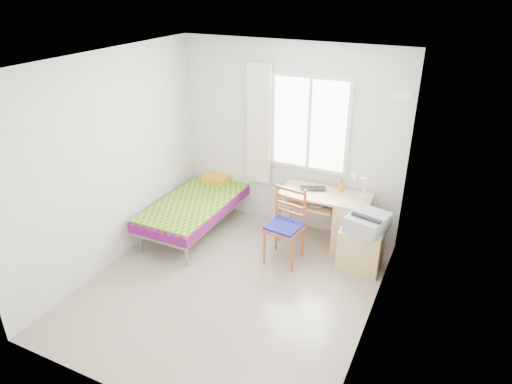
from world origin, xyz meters
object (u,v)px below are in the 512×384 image
Objects in this scene: desk at (346,221)px; bed at (200,202)px; printer at (368,222)px; chair at (287,222)px; cabinet at (361,248)px.

bed is at bearing -171.82° from desk.
printer is (2.37, -0.02, 0.26)m from bed.
chair is 0.99m from printer.
cabinet is at bearing -52.68° from desk.
printer is (0.96, 0.21, 0.12)m from chair.
bed is 3.45× the size of cabinet.
cabinet is 0.98× the size of printer.
desk is (2.04, 0.35, -0.00)m from bed.
desk is at bearing 127.51° from cabinet.
chair is at bearing -153.26° from printer.
chair is at bearing -8.90° from bed.
cabinet is at bearing 0.10° from bed.
desk reaches higher than cabinet.
printer is at bearing 20.63° from chair.
chair reaches higher than bed.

